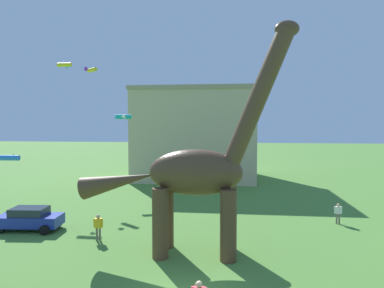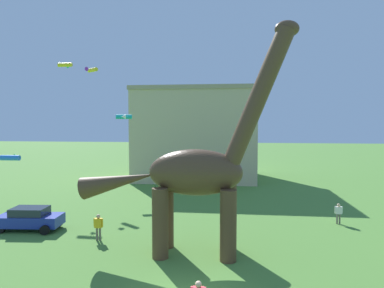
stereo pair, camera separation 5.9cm
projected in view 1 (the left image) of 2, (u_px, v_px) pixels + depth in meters
The scene contains 9 objects.
dinosaur_sculpture at pixel (194, 172), 19.13m from camera, with size 12.06×2.56×12.61m.
parked_sedan_left at pixel (30, 218), 23.63m from camera, with size 4.33×2.12×1.55m.
person_near_flyer at pixel (338, 211), 25.11m from camera, with size 0.56×0.25×1.49m.
person_photographer at pixel (98, 225), 21.51m from camera, with size 0.61×0.27×1.63m.
kite_mid_left at pixel (123, 117), 35.84m from camera, with size 1.71×1.61×0.48m.
kite_drifting at pixel (65, 65), 36.66m from camera, with size 1.51×1.28×0.44m.
kite_trailing at pixel (11, 158), 28.45m from camera, with size 1.58×1.34×0.46m.
kite_far_right at pixel (91, 70), 38.71m from camera, with size 1.56×1.62×0.46m.
background_building_block at pixel (196, 134), 46.30m from camera, with size 15.52×11.66×11.79m.
Camera 1 is at (1.63, -13.22, 7.23)m, focal length 32.57 mm.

